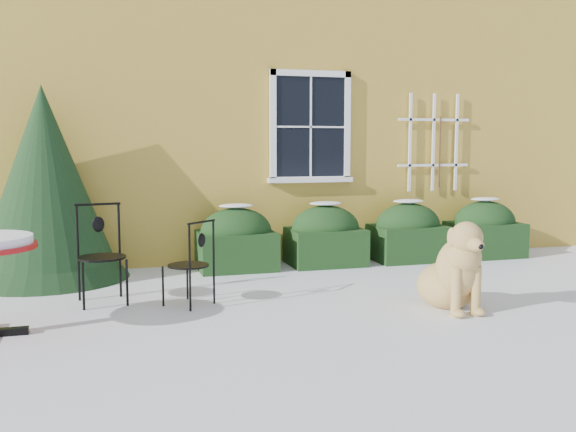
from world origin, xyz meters
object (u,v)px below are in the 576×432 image
object	(u,v)px
patio_chair_far	(101,254)
dog	(454,273)
evergreen_shrub	(46,202)
patio_chair_near	(191,263)

from	to	relation	value
patio_chair_far	dog	bearing A→B (deg)	-28.40
evergreen_shrub	patio_chair_far	world-z (taller)	evergreen_shrub
dog	patio_chair_far	bearing A→B (deg)	159.12
evergreen_shrub	patio_chair_near	xyz separation A→B (m)	(1.59, -1.89, -0.53)
evergreen_shrub	dog	size ratio (longest dim) A/B	2.26
evergreen_shrub	patio_chair_far	distance (m)	1.68
patio_chair_far	patio_chair_near	bearing A→B (deg)	-31.65
patio_chair_near	dog	distance (m)	2.77
evergreen_shrub	patio_chair_near	world-z (taller)	evergreen_shrub
evergreen_shrub	patio_chair_far	xyz separation A→B (m)	(0.67, -1.48, -0.45)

